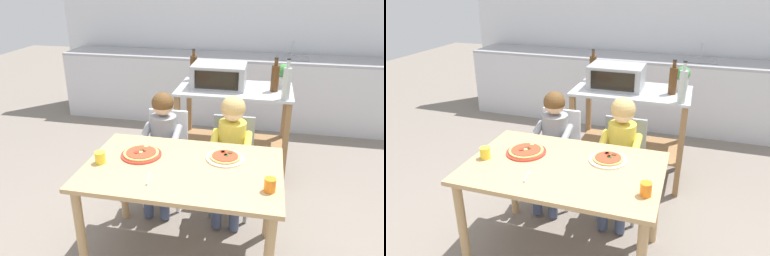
# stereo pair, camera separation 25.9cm
# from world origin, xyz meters

# --- Properties ---
(ground_plane) EXTENTS (12.47, 12.47, 0.00)m
(ground_plane) POSITION_xyz_m (0.00, 1.25, 0.00)
(ground_plane) COLOR slate
(back_wall_tiled) EXTENTS (5.05, 0.14, 2.70)m
(back_wall_tiled) POSITION_xyz_m (0.00, 3.18, 1.35)
(back_wall_tiled) COLOR silver
(back_wall_tiled) RESTS_ON ground
(kitchen_counter) EXTENTS (4.54, 0.60, 1.11)m
(kitchen_counter) POSITION_xyz_m (0.00, 2.77, 0.45)
(kitchen_counter) COLOR silver
(kitchen_counter) RESTS_ON ground
(kitchen_island_cart) EXTENTS (1.08, 0.62, 0.90)m
(kitchen_island_cart) POSITION_xyz_m (0.20, 1.32, 0.60)
(kitchen_island_cart) COLOR #B7BABF
(kitchen_island_cart) RESTS_ON ground
(toaster_oven) EXTENTS (0.50, 0.36, 0.22)m
(toaster_oven) POSITION_xyz_m (0.05, 1.33, 1.01)
(toaster_oven) COLOR #999BA0
(toaster_oven) RESTS_ON kitchen_island_cart
(bottle_squat_spirits) EXTENTS (0.07, 0.07, 0.32)m
(bottle_squat_spirits) POSITION_xyz_m (-0.24, 1.53, 1.03)
(bottle_squat_spirits) COLOR #4C2D14
(bottle_squat_spirits) RESTS_ON kitchen_island_cart
(bottle_tall_green_wine) EXTENTS (0.07, 0.07, 0.31)m
(bottle_tall_green_wine) POSITION_xyz_m (0.57, 1.29, 1.03)
(bottle_tall_green_wine) COLOR #4C2D14
(bottle_tall_green_wine) RESTS_ON kitchen_island_cart
(bottle_brown_beer) EXTENTS (0.07, 0.07, 0.36)m
(bottle_brown_beer) POSITION_xyz_m (0.66, 1.07, 1.05)
(bottle_brown_beer) COLOR #ADB7B2
(bottle_brown_beer) RESTS_ON kitchen_island_cart
(potted_herb_plant) EXTENTS (0.13, 0.13, 0.22)m
(potted_herb_plant) POSITION_xyz_m (0.64, 1.44, 1.02)
(potted_herb_plant) COLOR beige
(potted_herb_plant) RESTS_ON kitchen_island_cart
(dining_table) EXTENTS (1.29, 0.83, 0.74)m
(dining_table) POSITION_xyz_m (0.00, 0.00, 0.64)
(dining_table) COLOR tan
(dining_table) RESTS_ON ground
(dining_chair_left) EXTENTS (0.36, 0.36, 0.81)m
(dining_chair_left) POSITION_xyz_m (-0.32, 0.71, 0.48)
(dining_chair_left) COLOR silver
(dining_chair_left) RESTS_ON ground
(dining_chair_right) EXTENTS (0.36, 0.36, 0.81)m
(dining_chair_right) POSITION_xyz_m (0.26, 0.68, 0.48)
(dining_chair_right) COLOR gray
(dining_chair_right) RESTS_ON ground
(child_in_grey_shirt) EXTENTS (0.32, 0.42, 1.01)m
(child_in_grey_shirt) POSITION_xyz_m (-0.32, 0.59, 0.65)
(child_in_grey_shirt) COLOR #424C6B
(child_in_grey_shirt) RESTS_ON ground
(child_in_yellow_shirt) EXTENTS (0.32, 0.42, 1.02)m
(child_in_yellow_shirt) POSITION_xyz_m (0.26, 0.56, 0.66)
(child_in_yellow_shirt) COLOR #424C6B
(child_in_yellow_shirt) RESTS_ON ground
(pizza_plate_red_rimmed) EXTENTS (0.28, 0.28, 0.03)m
(pizza_plate_red_rimmed) POSITION_xyz_m (-0.32, 0.10, 0.75)
(pizza_plate_red_rimmed) COLOR red
(pizza_plate_red_rimmed) RESTS_ON dining_table
(pizza_plate_cream) EXTENTS (0.26, 0.26, 0.03)m
(pizza_plate_cream) POSITION_xyz_m (0.26, 0.16, 0.75)
(pizza_plate_cream) COLOR beige
(pizza_plate_cream) RESTS_ON dining_table
(drinking_cup_orange) EXTENTS (0.07, 0.07, 0.08)m
(drinking_cup_orange) POSITION_xyz_m (0.56, -0.18, 0.78)
(drinking_cup_orange) COLOR orange
(drinking_cup_orange) RESTS_ON dining_table
(drinking_cup_yellow) EXTENTS (0.07, 0.07, 0.08)m
(drinking_cup_yellow) POSITION_xyz_m (-0.55, -0.06, 0.78)
(drinking_cup_yellow) COLOR yellow
(drinking_cup_yellow) RESTS_ON dining_table
(serving_spoon) EXTENTS (0.04, 0.14, 0.01)m
(serving_spoon) POSITION_xyz_m (-0.17, -0.20, 0.75)
(serving_spoon) COLOR #B7BABF
(serving_spoon) RESTS_ON dining_table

